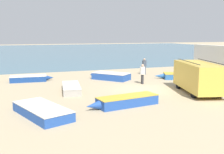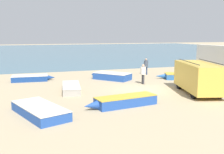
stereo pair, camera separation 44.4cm
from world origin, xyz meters
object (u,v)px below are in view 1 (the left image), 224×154
at_px(fishing_rowboat_2, 110,76).
at_px(fishing_rowboat_4, 186,76).
at_px(fishing_rowboat_1, 30,78).
at_px(fishing_rowboat_5, 41,110).
at_px(fishing_rowboat_3, 71,88).
at_px(parked_van, 198,76).
at_px(fishing_rowboat_0, 125,101).
at_px(fisherman_1, 144,65).
at_px(fisherman_0, 142,72).

height_order(fishing_rowboat_2, fishing_rowboat_4, fishing_rowboat_2).
height_order(fishing_rowboat_1, fishing_rowboat_5, fishing_rowboat_1).
distance_m(fishing_rowboat_3, fishing_rowboat_5, 6.14).
relative_size(parked_van, fishing_rowboat_5, 1.11).
distance_m(fishing_rowboat_0, fishing_rowboat_1, 11.96).
relative_size(fishing_rowboat_4, fisherman_1, 3.10).
bearing_deg(fisherman_0, fisherman_1, 60.83).
distance_m(fishing_rowboat_5, fisherman_1, 16.19).
xyz_separation_m(parked_van, fishing_rowboat_3, (-8.80, 3.70, -0.97)).
distance_m(parked_van, fisherman_0, 5.08).
distance_m(fishing_rowboat_0, fisherman_0, 7.41).
xyz_separation_m(fishing_rowboat_1, fishing_rowboat_2, (7.36, -1.56, 0.06)).
relative_size(fishing_rowboat_1, fisherman_1, 2.26).
relative_size(fishing_rowboat_3, fisherman_1, 2.60).
relative_size(fishing_rowboat_3, fishing_rowboat_4, 0.84).
height_order(fishing_rowboat_2, fisherman_1, fisherman_1).
distance_m(fishing_rowboat_1, fisherman_1, 11.88).
height_order(parked_van, fishing_rowboat_1, parked_van).
xyz_separation_m(fishing_rowboat_1, fisherman_0, (9.28, -4.71, 0.78)).
bearing_deg(parked_van, fishing_rowboat_1, 66.55).
distance_m(parked_van, fishing_rowboat_4, 6.25).
distance_m(fishing_rowboat_2, fishing_rowboat_3, 6.00).
bearing_deg(fishing_rowboat_1, fishing_rowboat_5, -85.30).
xyz_separation_m(fishing_rowboat_3, fishing_rowboat_4, (11.63, 1.79, 0.02)).
distance_m(parked_van, fishing_rowboat_5, 11.66).
bearing_deg(fishing_rowboat_3, fisherman_0, -75.08).
bearing_deg(fisherman_1, fisherman_0, 179.27).
bearing_deg(parked_van, fishing_rowboat_3, 82.11).
xyz_separation_m(fishing_rowboat_0, fisherman_0, (4.15, 6.10, 0.75)).
bearing_deg(fisherman_0, fishing_rowboat_2, 120.28).
distance_m(fishing_rowboat_1, fisherman_0, 10.43).
distance_m(fishing_rowboat_5, fisherman_0, 11.13).
relative_size(parked_van, fishing_rowboat_4, 1.03).
height_order(fishing_rowboat_0, fisherman_1, fisherman_1).
distance_m(parked_van, fishing_rowboat_0, 6.76).
height_order(parked_van, fishing_rowboat_5, parked_van).
distance_m(fishing_rowboat_4, fisherman_1, 4.71).
relative_size(fishing_rowboat_3, fisherman_0, 2.61).
height_order(fishing_rowboat_4, fisherman_1, fisherman_1).
height_order(fishing_rowboat_1, fisherman_1, fisherman_1).
bearing_deg(fishing_rowboat_2, fishing_rowboat_3, 89.88).
distance_m(fishing_rowboat_3, fishing_rowboat_4, 11.76).
xyz_separation_m(fishing_rowboat_0, fishing_rowboat_3, (-2.30, 5.30, -0.04)).
relative_size(parked_van, fisherman_1, 3.18).
xyz_separation_m(fishing_rowboat_3, fishing_rowboat_5, (-2.68, -5.52, 0.01)).
bearing_deg(parked_van, fishing_rowboat_5, 113.93).
relative_size(fishing_rowboat_0, fishing_rowboat_3, 1.03).
bearing_deg(fishing_rowboat_0, parked_van, -174.89).
xyz_separation_m(fishing_rowboat_0, fishing_rowboat_1, (-5.13, 10.80, -0.03)).
bearing_deg(fishing_rowboat_0, fishing_rowboat_1, -73.31).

